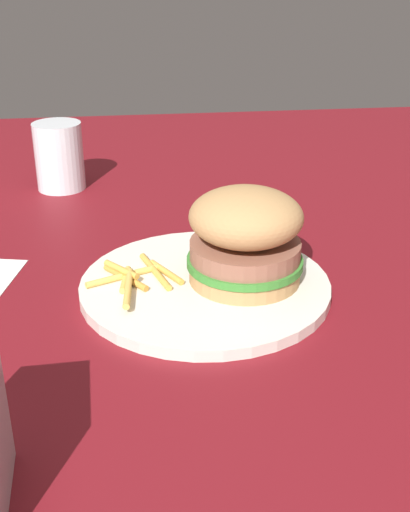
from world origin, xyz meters
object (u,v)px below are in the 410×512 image
(drink_glass, at_px, (60,160))
(fries_pile, at_px, (136,276))
(plate, at_px, (205,286))
(sandwich, at_px, (245,235))

(drink_glass, bearing_deg, fries_pile, -73.43)
(plate, relative_size, drink_glass, 2.67)
(sandwich, bearing_deg, plate, -175.13)
(plate, xyz_separation_m, sandwich, (0.04, 0.00, 0.06))
(fries_pile, bearing_deg, sandwich, -3.48)
(sandwich, height_order, fries_pile, sandwich)
(fries_pile, bearing_deg, plate, -8.29)
(plate, bearing_deg, fries_pile, 171.71)
(plate, height_order, sandwich, sandwich)
(sandwich, bearing_deg, drink_glass, 121.95)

